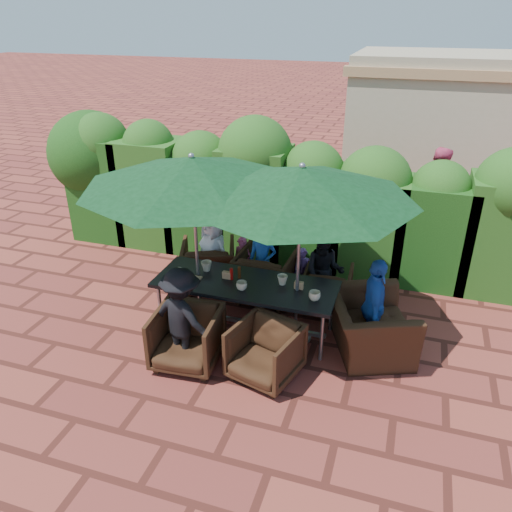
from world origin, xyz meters
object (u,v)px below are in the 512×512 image
(umbrella_right, at_px, (302,183))
(chair_far_left, at_px, (208,263))
(dining_table, at_px, (245,287))
(chair_near_right, at_px, (265,350))
(chair_far_mid, at_px, (266,273))
(chair_far_right, at_px, (328,285))
(umbrella_left, at_px, (192,172))
(chair_end_right, at_px, (370,317))
(chair_near_left, at_px, (187,335))

(umbrella_right, bearing_deg, chair_far_left, 150.30)
(dining_table, xyz_separation_m, chair_near_right, (0.55, -0.87, -0.29))
(chair_far_mid, relative_size, chair_far_right, 1.23)
(chair_far_mid, xyz_separation_m, chair_near_right, (0.54, -1.78, -0.05))
(umbrella_left, bearing_deg, chair_far_left, 105.32)
(chair_end_right, bearing_deg, chair_far_mid, 41.04)
(chair_far_mid, distance_m, chair_near_left, 1.89)
(dining_table, xyz_separation_m, umbrella_right, (0.71, 0.02, 1.54))
(chair_end_right, bearing_deg, chair_far_right, 16.00)
(umbrella_right, height_order, chair_far_mid, umbrella_right)
(umbrella_left, xyz_separation_m, umbrella_right, (1.41, 0.00, -0.00))
(chair_near_right, relative_size, chair_end_right, 0.67)
(chair_far_mid, height_order, chair_near_right, chair_far_mid)
(chair_far_left, bearing_deg, chair_far_mid, 155.53)
(umbrella_right, distance_m, chair_far_left, 2.63)
(umbrella_right, bearing_deg, chair_far_mid, 128.40)
(chair_near_right, distance_m, chair_end_right, 1.46)
(umbrella_right, distance_m, chair_near_right, 2.04)
(umbrella_left, bearing_deg, chair_far_mid, 50.94)
(chair_far_right, distance_m, chair_end_right, 1.17)
(umbrella_right, relative_size, chair_far_left, 3.35)
(umbrella_right, xyz_separation_m, chair_far_left, (-1.68, 0.96, -1.79))
(chair_end_right, bearing_deg, dining_table, 69.81)
(chair_far_right, bearing_deg, chair_near_left, 50.08)
(umbrella_right, distance_m, chair_far_mid, 2.11)
(umbrella_right, bearing_deg, chair_near_left, -141.05)
(dining_table, height_order, chair_far_mid, chair_far_mid)
(umbrella_left, height_order, chair_far_mid, umbrella_left)
(umbrella_left, bearing_deg, umbrella_right, 0.08)
(chair_near_right, bearing_deg, chair_far_mid, 122.00)
(chair_near_left, bearing_deg, chair_end_right, 19.85)
(chair_near_left, bearing_deg, chair_far_right, 48.42)
(chair_far_mid, distance_m, chair_end_right, 1.88)
(chair_end_right, bearing_deg, umbrella_right, 69.67)
(chair_near_left, height_order, chair_end_right, chair_end_right)
(chair_far_right, height_order, chair_near_left, chair_near_left)
(chair_far_right, bearing_deg, umbrella_left, 26.67)
(chair_far_right, bearing_deg, umbrella_right, 71.93)
(chair_far_left, xyz_separation_m, chair_near_left, (0.51, -1.90, -0.01))
(chair_near_left, xyz_separation_m, chair_end_right, (2.14, 0.97, 0.09))
(chair_far_right, height_order, chair_end_right, chair_end_right)
(dining_table, distance_m, chair_far_left, 1.40)
(dining_table, xyz_separation_m, umbrella_left, (-0.70, 0.02, 1.54))
(chair_near_left, bearing_deg, chair_far_mid, 70.94)
(chair_far_right, xyz_separation_m, chair_near_left, (-1.43, -1.89, 0.06))
(chair_far_left, bearing_deg, chair_near_left, 84.85)
(chair_far_left, height_order, chair_far_right, chair_far_left)
(umbrella_left, height_order, chair_far_right, umbrella_left)
(umbrella_left, relative_size, chair_far_left, 3.43)
(dining_table, xyz_separation_m, chair_near_left, (-0.46, -0.92, -0.27))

